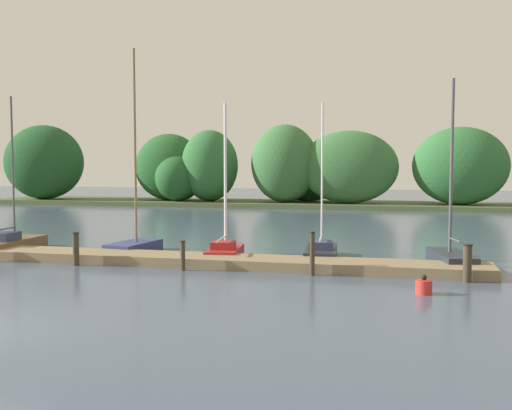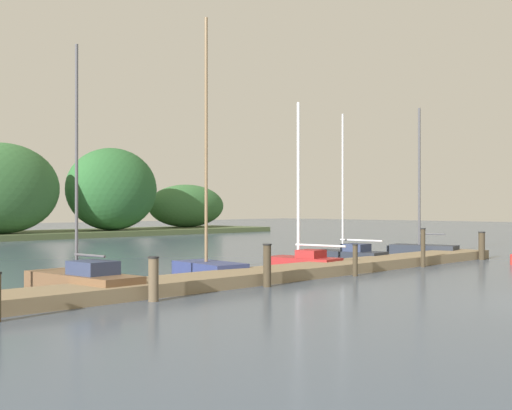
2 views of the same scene
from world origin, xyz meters
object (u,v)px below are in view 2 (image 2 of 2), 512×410
at_px(mooring_piling_2, 267,265).
at_px(mooring_piling_5, 482,246).
at_px(sailboat_3, 301,259).
at_px(sailboat_5, 421,248).
at_px(sailboat_2, 207,263).
at_px(sailboat_1, 80,280).
at_px(mooring_piling_3, 355,260).
at_px(mooring_piling_4, 423,247).
at_px(sailboat_4, 346,254).
at_px(mooring_piling_1, 153,279).

bearing_deg(mooring_piling_2, mooring_piling_5, 0.42).
bearing_deg(mooring_piling_5, sailboat_3, 162.66).
bearing_deg(sailboat_5, sailboat_2, 75.46).
relative_size(sailboat_1, sailboat_3, 1.08).
bearing_deg(mooring_piling_3, sailboat_2, 134.72).
bearing_deg(mooring_piling_4, sailboat_4, 92.12).
xyz_separation_m(sailboat_3, mooring_piling_3, (-0.68, -2.86, 0.15)).
height_order(sailboat_1, mooring_piling_5, sailboat_1).
distance_m(sailboat_1, mooring_piling_1, 2.60).
height_order(mooring_piling_2, mooring_piling_5, mooring_piling_2).
xyz_separation_m(mooring_piling_3, mooring_piling_5, (9.37, 0.15, 0.08)).
bearing_deg(mooring_piling_4, sailboat_1, 169.54).
bearing_deg(sailboat_5, mooring_piling_5, 173.55).
bearing_deg(sailboat_2, sailboat_3, -89.79).
bearing_deg(mooring_piling_2, mooring_piling_3, -0.73).
distance_m(sailboat_2, sailboat_3, 4.11).
bearing_deg(mooring_piling_1, mooring_piling_2, 0.85).
height_order(sailboat_5, mooring_piling_2, sailboat_5).
bearing_deg(sailboat_4, sailboat_3, 96.33).
bearing_deg(sailboat_4, sailboat_5, -103.32).
height_order(mooring_piling_1, mooring_piling_5, mooring_piling_5).
relative_size(sailboat_3, mooring_piling_3, 5.80).
relative_size(mooring_piling_1, mooring_piling_4, 0.74).
bearing_deg(mooring_piling_2, sailboat_3, 30.19).
distance_m(mooring_piling_3, mooring_piling_5, 9.37).
distance_m(sailboat_1, mooring_piling_5, 18.16).
bearing_deg(mooring_piling_2, sailboat_5, 12.16).
distance_m(sailboat_1, mooring_piling_3, 9.00).
height_order(sailboat_1, mooring_piling_2, sailboat_1).
distance_m(sailboat_3, mooring_piling_1, 9.34).
distance_m(sailboat_3, mooring_piling_2, 5.59).
bearing_deg(mooring_piling_1, mooring_piling_4, 0.61).
distance_m(mooring_piling_2, mooring_piling_3, 4.15).
xyz_separation_m(sailboat_2, mooring_piling_5, (12.76, -3.27, 0.17)).
xyz_separation_m(mooring_piling_1, mooring_piling_4, (12.71, 0.14, 0.19)).
height_order(sailboat_2, mooring_piling_4, sailboat_2).
height_order(sailboat_2, sailboat_4, sailboat_2).
relative_size(sailboat_3, mooring_piling_4, 4.15).
height_order(sailboat_4, mooring_piling_4, sailboat_4).
relative_size(mooring_piling_2, mooring_piling_4, 0.83).
bearing_deg(mooring_piling_2, mooring_piling_4, 0.50).
xyz_separation_m(sailboat_3, sailboat_5, (8.42, 0.04, 0.03)).
xyz_separation_m(mooring_piling_4, mooring_piling_5, (4.87, 0.02, -0.13)).
height_order(mooring_piling_2, mooring_piling_3, mooring_piling_2).
distance_m(sailboat_4, mooring_piling_1, 13.09).
xyz_separation_m(sailboat_1, sailboat_2, (5.23, 0.87, 0.07)).
height_order(sailboat_2, mooring_piling_3, sailboat_2).
distance_m(sailboat_2, sailboat_4, 7.76).
bearing_deg(mooring_piling_5, sailboat_2, 165.61).
distance_m(sailboat_2, sailboat_5, 12.49).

